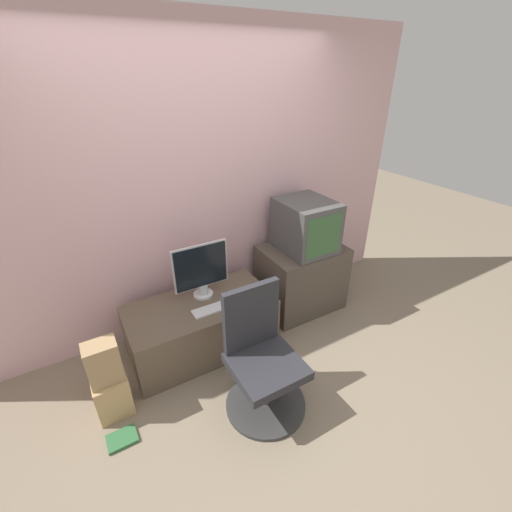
{
  "coord_description": "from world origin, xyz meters",
  "views": [
    {
      "loc": [
        -0.99,
        -1.39,
        2.2
      ],
      "look_at": [
        0.37,
        0.95,
        0.72
      ],
      "focal_mm": 24.0,
      "sensor_mm": 36.0,
      "label": 1
    }
  ],
  "objects_px": {
    "office_chair": "(262,364)",
    "book": "(122,439)",
    "keyboard": "(215,308)",
    "cardboard_box_lower": "(113,395)",
    "mouse": "(241,298)",
    "crt_tv": "(306,226)",
    "main_monitor": "(201,270)"
  },
  "relations": [
    {
      "from": "keyboard",
      "to": "book",
      "type": "height_order",
      "value": "keyboard"
    },
    {
      "from": "book",
      "to": "crt_tv",
      "type": "bearing_deg",
      "value": 17.82
    },
    {
      "from": "main_monitor",
      "to": "keyboard",
      "type": "distance_m",
      "value": 0.34
    },
    {
      "from": "mouse",
      "to": "cardboard_box_lower",
      "type": "height_order",
      "value": "mouse"
    },
    {
      "from": "office_chair",
      "to": "cardboard_box_lower",
      "type": "relative_size",
      "value": 2.95
    },
    {
      "from": "keyboard",
      "to": "crt_tv",
      "type": "distance_m",
      "value": 1.14
    },
    {
      "from": "keyboard",
      "to": "cardboard_box_lower",
      "type": "height_order",
      "value": "keyboard"
    },
    {
      "from": "mouse",
      "to": "crt_tv",
      "type": "height_order",
      "value": "crt_tv"
    },
    {
      "from": "main_monitor",
      "to": "book",
      "type": "relative_size",
      "value": 2.52
    },
    {
      "from": "crt_tv",
      "to": "main_monitor",
      "type": "bearing_deg",
      "value": 177.94
    },
    {
      "from": "cardboard_box_lower",
      "to": "office_chair",
      "type": "bearing_deg",
      "value": -25.04
    },
    {
      "from": "crt_tv",
      "to": "office_chair",
      "type": "relative_size",
      "value": 0.57
    },
    {
      "from": "mouse",
      "to": "crt_tv",
      "type": "distance_m",
      "value": 0.92
    },
    {
      "from": "keyboard",
      "to": "office_chair",
      "type": "relative_size",
      "value": 0.4
    },
    {
      "from": "office_chair",
      "to": "cardboard_box_lower",
      "type": "xyz_separation_m",
      "value": [
        -0.97,
        0.45,
        -0.21
      ]
    },
    {
      "from": "keyboard",
      "to": "cardboard_box_lower",
      "type": "distance_m",
      "value": 0.96
    },
    {
      "from": "main_monitor",
      "to": "book",
      "type": "height_order",
      "value": "main_monitor"
    },
    {
      "from": "office_chair",
      "to": "book",
      "type": "xyz_separation_m",
      "value": [
        -0.98,
        0.19,
        -0.36
      ]
    },
    {
      "from": "main_monitor",
      "to": "book",
      "type": "distance_m",
      "value": 1.32
    },
    {
      "from": "crt_tv",
      "to": "office_chair",
      "type": "xyz_separation_m",
      "value": [
        -0.96,
        -0.82,
        -0.54
      ]
    },
    {
      "from": "main_monitor",
      "to": "keyboard",
      "type": "xyz_separation_m",
      "value": [
        0.01,
        -0.23,
        -0.24
      ]
    },
    {
      "from": "main_monitor",
      "to": "cardboard_box_lower",
      "type": "bearing_deg",
      "value": -155.59
    },
    {
      "from": "keyboard",
      "to": "office_chair",
      "type": "distance_m",
      "value": 0.64
    },
    {
      "from": "mouse",
      "to": "office_chair",
      "type": "height_order",
      "value": "office_chair"
    },
    {
      "from": "keyboard",
      "to": "crt_tv",
      "type": "xyz_separation_m",
      "value": [
        1.04,
        0.19,
        0.43
      ]
    },
    {
      "from": "mouse",
      "to": "book",
      "type": "height_order",
      "value": "mouse"
    },
    {
      "from": "keyboard",
      "to": "mouse",
      "type": "height_order",
      "value": "mouse"
    },
    {
      "from": "office_chair",
      "to": "main_monitor",
      "type": "bearing_deg",
      "value": 95.73
    },
    {
      "from": "main_monitor",
      "to": "cardboard_box_lower",
      "type": "xyz_separation_m",
      "value": [
        -0.88,
        -0.4,
        -0.56
      ]
    },
    {
      "from": "main_monitor",
      "to": "crt_tv",
      "type": "bearing_deg",
      "value": -2.06
    },
    {
      "from": "mouse",
      "to": "book",
      "type": "relative_size",
      "value": 0.34
    },
    {
      "from": "keyboard",
      "to": "office_chair",
      "type": "xyz_separation_m",
      "value": [
        0.08,
        -0.62,
        -0.11
      ]
    }
  ]
}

